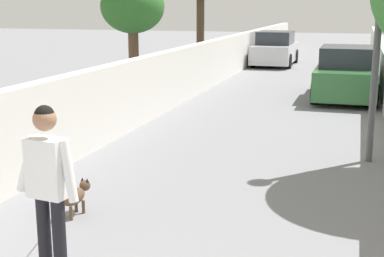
{
  "coord_description": "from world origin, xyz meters",
  "views": [
    {
      "loc": [
        -1.7,
        -2.0,
        2.73
      ],
      "look_at": [
        5.58,
        0.21,
        1.0
      ],
      "focal_mm": 51.08,
      "sensor_mm": 36.0,
      "label": 1
    }
  ],
  "objects_px": {
    "person_skateboarder": "(48,181)",
    "dog": "(75,196)",
    "car_near": "(346,75)",
    "tree_left_mid": "(133,8)",
    "car_far": "(275,49)"
  },
  "relations": [
    {
      "from": "person_skateboarder",
      "to": "dog",
      "type": "xyz_separation_m",
      "value": [
        1.78,
        0.75,
        -0.84
      ]
    },
    {
      "from": "dog",
      "to": "car_near",
      "type": "relative_size",
      "value": 0.55
    },
    {
      "from": "tree_left_mid",
      "to": "dog",
      "type": "height_order",
      "value": "tree_left_mid"
    },
    {
      "from": "person_skateboarder",
      "to": "car_far",
      "type": "relative_size",
      "value": 0.43
    },
    {
      "from": "person_skateboarder",
      "to": "car_near",
      "type": "relative_size",
      "value": 0.46
    },
    {
      "from": "person_skateboarder",
      "to": "car_near",
      "type": "distance_m",
      "value": 12.6
    },
    {
      "from": "tree_left_mid",
      "to": "dog",
      "type": "distance_m",
      "value": 9.37
    },
    {
      "from": "person_skateboarder",
      "to": "car_near",
      "type": "bearing_deg",
      "value": -10.99
    },
    {
      "from": "person_skateboarder",
      "to": "car_far",
      "type": "distance_m",
      "value": 21.02
    },
    {
      "from": "person_skateboarder",
      "to": "car_far",
      "type": "xyz_separation_m",
      "value": [
        21.0,
        0.98,
        -0.4
      ]
    },
    {
      "from": "tree_left_mid",
      "to": "dog",
      "type": "xyz_separation_m",
      "value": [
        -8.63,
        -2.78,
        -2.35
      ]
    },
    {
      "from": "car_near",
      "to": "car_far",
      "type": "xyz_separation_m",
      "value": [
        8.63,
        3.38,
        0.0
      ]
    },
    {
      "from": "dog",
      "to": "car_near",
      "type": "height_order",
      "value": "car_near"
    },
    {
      "from": "car_near",
      "to": "tree_left_mid",
      "type": "bearing_deg",
      "value": 108.18
    },
    {
      "from": "dog",
      "to": "car_near",
      "type": "xyz_separation_m",
      "value": [
        10.58,
        -3.15,
        0.44
      ]
    }
  ]
}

